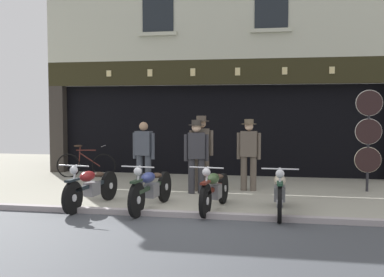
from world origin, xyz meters
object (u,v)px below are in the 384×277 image
object	(u,v)px
salesman_left	(144,152)
salesman_right	(249,151)
motorcycle_center_left	(151,188)
motorcycle_center	(215,189)
tyre_sign_pole	(368,133)
assistant_far_right	(196,153)
leaning_bicycle	(86,164)
motorcycle_center_right	(280,191)
advert_board_near	(159,114)
motorcycle_left	(91,186)
shopkeeper_center	(201,149)

from	to	relation	value
salesman_left	salesman_right	distance (m)	2.47
motorcycle_center_left	motorcycle_center	xyz separation A→B (m)	(1.20, 0.13, -0.01)
motorcycle_center	tyre_sign_pole	xyz separation A→B (m)	(3.22, 2.61, 0.96)
assistant_far_right	leaning_bicycle	world-z (taller)	assistant_far_right
motorcycle_center_right	assistant_far_right	distance (m)	2.59
assistant_far_right	salesman_right	bearing A→B (deg)	-165.72
advert_board_near	salesman_right	bearing A→B (deg)	-41.31
salesman_left	tyre_sign_pole	bearing A→B (deg)	-163.84
motorcycle_left	salesman_left	distance (m)	2.15
motorcycle_left	advert_board_near	xyz separation A→B (m)	(0.12, 4.83, 1.35)
motorcycle_center	shopkeeper_center	size ratio (longest dim) A/B	1.10
salesman_right	assistant_far_right	xyz separation A→B (m)	(-1.14, -0.57, -0.00)
shopkeeper_center	motorcycle_center_left	bearing A→B (deg)	66.51
assistant_far_right	advert_board_near	bearing A→B (deg)	-73.51
motorcycle_center_right	assistant_far_right	xyz separation A→B (m)	(-1.84, 1.74, 0.50)
assistant_far_right	shopkeeper_center	bearing A→B (deg)	-110.73
salesman_left	assistant_far_right	size ratio (longest dim) A/B	0.97
motorcycle_center	salesman_right	bearing A→B (deg)	-95.73
motorcycle_center	advert_board_near	bearing A→B (deg)	-56.93
tyre_sign_pole	motorcycle_left	bearing A→B (deg)	-154.00
motorcycle_center	motorcycle_center_left	bearing A→B (deg)	13.14
salesman_left	shopkeeper_center	size ratio (longest dim) A/B	0.92
motorcycle_center	shopkeeper_center	bearing A→B (deg)	-66.75
motorcycle_center_left	motorcycle_center_right	world-z (taller)	motorcycle_center_right
motorcycle_center_right	salesman_left	bearing A→B (deg)	-31.95
motorcycle_center_right	salesman_left	size ratio (longest dim) A/B	1.21
motorcycle_center	salesman_right	distance (m)	2.34
motorcycle_center_left	assistant_far_right	xyz separation A→B (m)	(0.56, 1.79, 0.51)
salesman_left	motorcycle_center_left	bearing A→B (deg)	118.62
motorcycle_center_right	assistant_far_right	world-z (taller)	assistant_far_right
motorcycle_center	salesman_right	world-z (taller)	salesman_right
motorcycle_center_left	leaning_bicycle	distance (m)	4.66
motorcycle_center_right	salesman_right	bearing A→B (deg)	-72.84
salesman_right	advert_board_near	xyz separation A→B (m)	(-2.80, 2.46, 0.84)
leaning_bicycle	motorcycle_left	bearing A→B (deg)	16.31
motorcycle_center	motorcycle_left	bearing A→B (deg)	10.34
advert_board_near	salesman_left	bearing A→B (deg)	-82.99
motorcycle_center_left	assistant_far_right	world-z (taller)	assistant_far_right
assistant_far_right	motorcycle_center_right	bearing A→B (deg)	124.50
assistant_far_right	advert_board_near	world-z (taller)	advert_board_near
motorcycle_left	leaning_bicycle	xyz separation A→B (m)	(-1.71, 3.65, -0.05)
salesman_right	assistant_far_right	bearing A→B (deg)	27.43
motorcycle_center_left	leaning_bicycle	xyz separation A→B (m)	(-2.92, 3.64, -0.05)
motorcycle_center_left	shopkeeper_center	bearing A→B (deg)	-99.76
motorcycle_center_right	salesman_left	xyz separation A→B (m)	(-3.15, 1.99, 0.47)
motorcycle_center_right	leaning_bicycle	xyz separation A→B (m)	(-5.32, 3.59, -0.06)
salesman_left	shopkeeper_center	xyz separation A→B (m)	(1.36, 0.10, 0.10)
motorcycle_center_right	shopkeeper_center	xyz separation A→B (m)	(-1.79, 2.10, 0.56)
motorcycle_center_left	assistant_far_right	bearing A→B (deg)	-101.16
shopkeeper_center	assistant_far_right	xyz separation A→B (m)	(-0.05, -0.35, -0.06)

